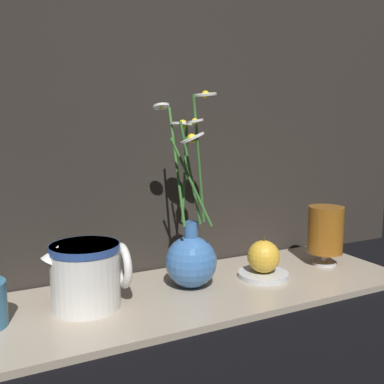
{
  "coord_description": "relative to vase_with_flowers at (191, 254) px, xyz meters",
  "views": [
    {
      "loc": [
        -0.34,
        -0.69,
        0.32
      ],
      "look_at": [
        0.0,
        0.0,
        0.2
      ],
      "focal_mm": 40.0,
      "sensor_mm": 36.0,
      "label": 1
    }
  ],
  "objects": [
    {
      "name": "ground_plane",
      "position": [
        -0.01,
        -0.02,
        -0.08
      ],
      "size": [
        6.0,
        6.0,
        0.0
      ],
      "primitive_type": "plane",
      "color": "black"
    },
    {
      "name": "shelf",
      "position": [
        -0.01,
        -0.02,
        -0.07
      ],
      "size": [
        0.89,
        0.28,
        0.01
      ],
      "color": "tan",
      "rests_on": "ground_plane"
    },
    {
      "name": "backdrop_wall",
      "position": [
        -0.01,
        0.14,
        0.47
      ],
      "size": [
        1.39,
        0.02,
        1.1
      ],
      "color": "#2D2823",
      "rests_on": "ground_plane"
    },
    {
      "name": "vase_with_flowers",
      "position": [
        0.0,
        0.0,
        0.0
      ],
      "size": [
        0.13,
        0.15,
        0.37
      ],
      "color": "#3F72B7",
      "rests_on": "shelf"
    },
    {
      "name": "ceramic_pitcher",
      "position": [
        -0.2,
        -0.01,
        -0.0
      ],
      "size": [
        0.14,
        0.12,
        0.12
      ],
      "color": "white",
      "rests_on": "shelf"
    },
    {
      "name": "tea_glass",
      "position": [
        0.33,
        -0.01,
        0.01
      ],
      "size": [
        0.08,
        0.08,
        0.13
      ],
      "color": "silver",
      "rests_on": "shelf"
    },
    {
      "name": "saucer_plate",
      "position": [
        0.16,
        -0.01,
        -0.06
      ],
      "size": [
        0.1,
        0.1,
        0.01
      ],
      "color": "silver",
      "rests_on": "shelf"
    },
    {
      "name": "orange_fruit",
      "position": [
        0.16,
        -0.01,
        -0.02
      ],
      "size": [
        0.07,
        0.07,
        0.07
      ],
      "color": "gold",
      "rests_on": "saucer_plate"
    }
  ]
}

